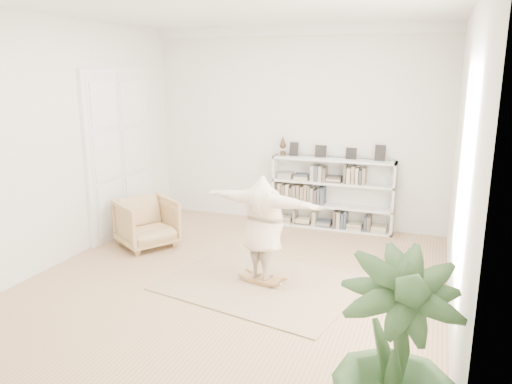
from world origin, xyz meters
TOP-DOWN VIEW (x-y plane):
  - floor at (0.00, 0.00)m, footprint 6.00×6.00m
  - room_shell at (0.00, 2.94)m, footprint 6.00×6.00m
  - doors at (-2.70, 1.30)m, footprint 0.09×1.78m
  - bookshelf at (0.74, 2.82)m, footprint 2.20×0.35m
  - armchair at (-1.91, 0.82)m, footprint 1.19×1.18m
  - rug at (0.38, 0.06)m, footprint 2.84×2.45m
  - rocker_board at (0.38, 0.06)m, footprint 0.51×0.36m
  - person at (0.38, 0.06)m, footprint 1.81×0.81m
  - houseplant at (2.30, -2.55)m, footprint 1.12×1.12m

SIDE VIEW (x-z plane):
  - floor at x=0.00m, z-range 0.00..0.00m
  - rug at x=0.38m, z-range 0.00..0.02m
  - rocker_board at x=0.38m, z-range 0.01..0.11m
  - armchair at x=-1.91m, z-range 0.00..0.79m
  - bookshelf at x=0.74m, z-range -0.18..1.46m
  - houseplant at x=2.30m, z-range 0.00..1.58m
  - person at x=0.38m, z-range 0.12..1.54m
  - doors at x=-2.70m, z-range -0.06..2.86m
  - room_shell at x=0.00m, z-range 0.51..6.51m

